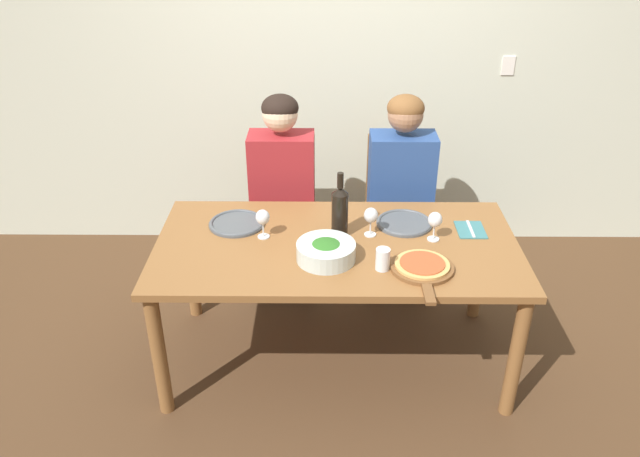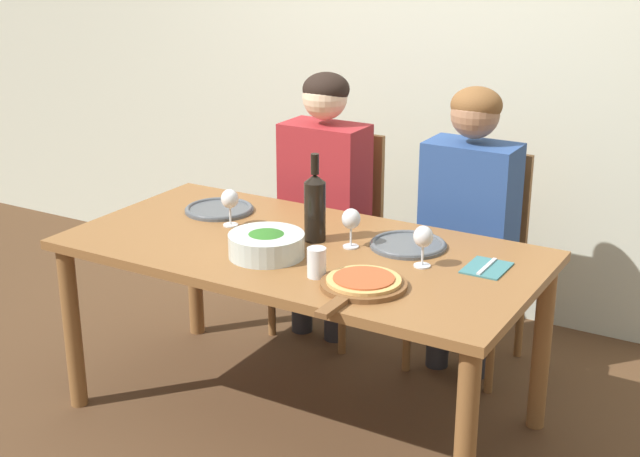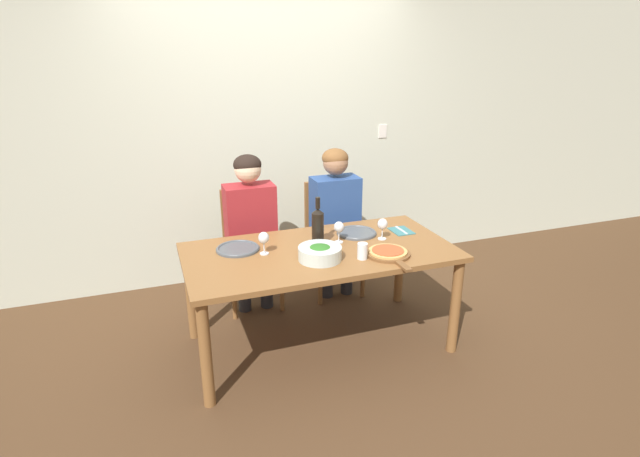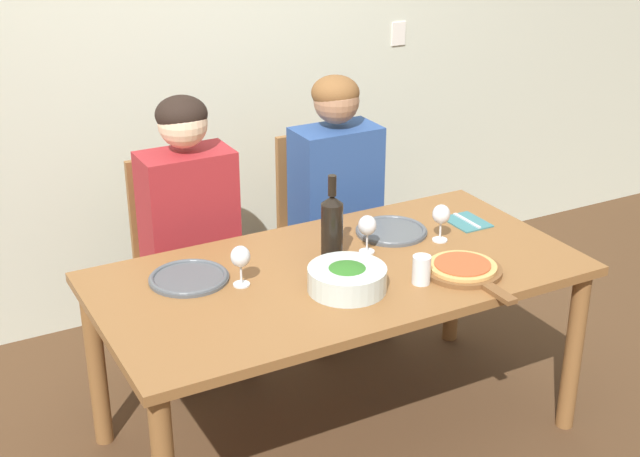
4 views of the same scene
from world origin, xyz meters
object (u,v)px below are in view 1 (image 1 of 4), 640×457
at_px(chair_right, 397,206).
at_px(wine_glass_left, 263,219).
at_px(wine_bottle, 340,211).
at_px(chair_left, 284,206).
at_px(pizza_on_board, 422,267).
at_px(fork_on_napkin, 471,230).
at_px(person_woman, 282,178).
at_px(wine_glass_right, 435,221).
at_px(wine_glass_centre, 371,217).
at_px(person_man, 402,178).
at_px(dinner_plate_right, 404,223).
at_px(dinner_plate_left, 237,223).
at_px(broccoli_bowl, 326,251).
at_px(water_tumbler, 383,259).

xyz_separation_m(chair_right, wine_glass_left, (-0.75, -0.76, 0.32)).
bearing_deg(wine_bottle, chair_left, 114.02).
distance_m(pizza_on_board, fork_on_napkin, 0.48).
distance_m(chair_right, person_woman, 0.75).
xyz_separation_m(wine_glass_right, wine_glass_centre, (-0.31, 0.04, 0.00)).
distance_m(person_man, wine_glass_right, 0.67).
relative_size(dinner_plate_right, pizza_on_board, 0.67).
bearing_deg(wine_glass_centre, fork_on_napkin, 5.80).
bearing_deg(chair_right, pizza_on_board, -90.23).
bearing_deg(dinner_plate_right, wine_bottle, -161.33).
bearing_deg(dinner_plate_left, fork_on_napkin, -2.37).
bearing_deg(broccoli_bowl, water_tumbler, -17.09).
relative_size(chair_right, person_man, 0.75).
xyz_separation_m(chair_left, wine_glass_right, (0.79, -0.77, 0.32)).
relative_size(wine_bottle, fork_on_napkin, 1.89).
height_order(pizza_on_board, water_tumbler, water_tumbler).
bearing_deg(dinner_plate_left, dinner_plate_right, 0.68).
xyz_separation_m(person_man, wine_bottle, (-0.38, -0.62, 0.11)).
relative_size(person_man, wine_glass_centre, 8.23).
xyz_separation_m(dinner_plate_left, water_tumbler, (0.72, -0.41, 0.04)).
relative_size(dinner_plate_right, fork_on_napkin, 1.60).
height_order(chair_left, dinner_plate_right, chair_left).
height_order(chair_left, wine_glass_right, chair_left).
height_order(person_man, water_tumbler, person_man).
distance_m(water_tumbler, fork_on_napkin, 0.60).
height_order(person_woman, pizza_on_board, person_woman).
relative_size(dinner_plate_right, wine_glass_left, 1.90).
height_order(wine_glass_left, wine_glass_centre, same).
height_order(chair_right, dinner_plate_left, chair_right).
bearing_deg(dinner_plate_right, fork_on_napkin, -10.25).
bearing_deg(broccoli_bowl, person_man, 62.54).
bearing_deg(wine_glass_centre, chair_left, 123.32).
xyz_separation_m(person_man, pizza_on_board, (-0.00, -0.94, -0.02)).
distance_m(chair_right, pizza_on_board, 1.07).
bearing_deg(pizza_on_board, person_man, 89.75).
bearing_deg(wine_glass_left, broccoli_bowl, -33.79).
bearing_deg(chair_left, dinner_plate_left, -107.69).
distance_m(broccoli_bowl, wine_glass_right, 0.57).
distance_m(wine_bottle, wine_glass_centre, 0.16).
xyz_separation_m(broccoli_bowl, dinner_plate_right, (0.40, 0.34, -0.03)).
relative_size(chair_left, wine_glass_centre, 6.19).
distance_m(person_woman, person_man, 0.70).
bearing_deg(wine_glass_centre, person_woman, 127.77).
distance_m(chair_left, wine_glass_left, 0.82).
xyz_separation_m(pizza_on_board, water_tumbler, (-0.18, 0.01, 0.04)).
xyz_separation_m(wine_bottle, broccoli_bowl, (-0.07, -0.23, -0.09)).
bearing_deg(fork_on_napkin, chair_right, 113.26).
bearing_deg(person_man, fork_on_napkin, -62.81).
relative_size(chair_right, wine_glass_left, 6.19).
relative_size(wine_glass_left, water_tumbler, 1.45).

